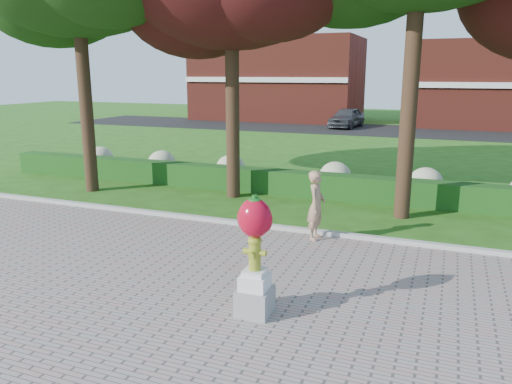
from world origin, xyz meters
The scene contains 11 objects.
ground centered at (0.00, 0.00, 0.00)m, with size 100.00×100.00×0.00m, color #284F13.
walkway centered at (0.00, -4.00, 0.02)m, with size 40.00×14.00×0.04m, color gray.
curb centered at (0.00, 3.00, 0.07)m, with size 40.00×0.18×0.15m, color #ADADA5.
lawn_hedge centered at (0.00, 7.00, 0.40)m, with size 24.00×0.70×0.80m, color #1A4413.
hydrangea_row centered at (0.57, 8.00, 0.55)m, with size 20.10×1.10×0.99m.
street centered at (0.00, 28.00, 0.01)m, with size 50.00×8.00×0.02m, color black.
building_left centered at (-10.00, 34.00, 3.50)m, with size 14.00×8.00×7.00m, color maroon.
building_right centered at (8.00, 34.00, 3.20)m, with size 12.00×8.00×6.40m, color maroon.
hydrant_sculpture centered at (1.76, -1.60, 1.14)m, with size 0.61×0.57×2.08m.
woman centered at (1.72, 2.60, 0.90)m, with size 0.63×0.41×1.72m, color #A87E60.
parked_car centered at (-2.77, 28.87, 0.77)m, with size 1.78×4.42×1.51m, color #3C3F44.
Camera 1 is at (4.62, -8.86, 4.04)m, focal length 35.00 mm.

